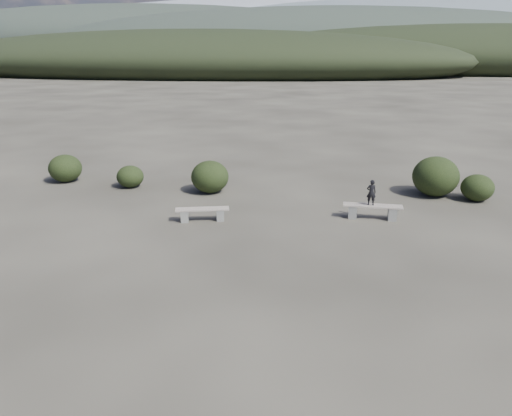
# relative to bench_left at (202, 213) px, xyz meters

# --- Properties ---
(ground) EXTENTS (1200.00, 1200.00, 0.00)m
(ground) POSITION_rel_bench_left_xyz_m (2.31, -5.20, -0.27)
(ground) COLOR #2D2923
(ground) RESTS_ON ground
(bench_left) EXTENTS (1.83, 0.78, 0.45)m
(bench_left) POSITION_rel_bench_left_xyz_m (0.00, 0.00, 0.00)
(bench_left) COLOR gray
(bench_left) RESTS_ON ground
(bench_right) EXTENTS (2.01, 0.51, 0.50)m
(bench_right) POSITION_rel_bench_left_xyz_m (5.71, 0.97, 0.03)
(bench_right) COLOR gray
(bench_right) RESTS_ON ground
(seated_person) EXTENTS (0.34, 0.24, 0.88)m
(seated_person) POSITION_rel_bench_left_xyz_m (5.63, 0.97, 0.66)
(seated_person) COLOR black
(seated_person) RESTS_ON bench_right
(shrub_a) EXTENTS (1.12, 1.12, 0.91)m
(shrub_a) POSITION_rel_bench_left_xyz_m (-3.97, 3.75, 0.18)
(shrub_a) COLOR black
(shrub_a) RESTS_ON ground
(shrub_b) EXTENTS (1.51, 1.51, 1.29)m
(shrub_b) POSITION_rel_bench_left_xyz_m (-0.49, 3.43, 0.37)
(shrub_b) COLOR black
(shrub_b) RESTS_ON ground
(shrub_d) EXTENTS (1.78, 1.78, 1.56)m
(shrub_d) POSITION_rel_bench_left_xyz_m (8.38, 4.14, 0.51)
(shrub_d) COLOR black
(shrub_d) RESTS_ON ground
(shrub_e) EXTENTS (1.22, 1.22, 1.02)m
(shrub_e) POSITION_rel_bench_left_xyz_m (9.85, 3.65, 0.24)
(shrub_e) COLOR black
(shrub_e) RESTS_ON ground
(shrub_f) EXTENTS (1.40, 1.40, 1.18)m
(shrub_f) POSITION_rel_bench_left_xyz_m (-7.08, 4.25, 0.32)
(shrub_f) COLOR black
(shrub_f) RESTS_ON ground
(mountain_ridges) EXTENTS (500.00, 400.00, 56.00)m
(mountain_ridges) POSITION_rel_bench_left_xyz_m (-5.17, 333.86, 10.56)
(mountain_ridges) COLOR black
(mountain_ridges) RESTS_ON ground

